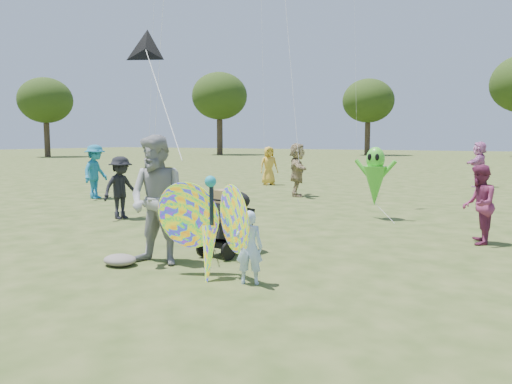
% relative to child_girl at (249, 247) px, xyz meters
% --- Properties ---
extents(ground, '(160.00, 160.00, 0.00)m').
position_rel_child_girl_xyz_m(ground, '(-0.35, -0.35, -0.50)').
color(ground, '#51592B').
rests_on(ground, ground).
extents(child_girl, '(0.43, 0.36, 0.99)m').
position_rel_child_girl_xyz_m(child_girl, '(0.00, 0.00, 0.00)').
color(child_girl, '#B4D2FF').
rests_on(child_girl, ground).
extents(adult_man, '(1.05, 0.86, 1.99)m').
position_rel_child_girl_xyz_m(adult_man, '(-1.75, 0.22, 0.50)').
color(adult_man, '#949599').
rests_on(adult_man, ground).
extents(grey_bag, '(0.53, 0.44, 0.17)m').
position_rel_child_girl_xyz_m(grey_bag, '(-2.22, -0.14, -0.41)').
color(grey_bag, slate).
rests_on(grey_bag, ground).
extents(crowd_b, '(0.71, 1.05, 1.51)m').
position_rel_child_girl_xyz_m(crowd_b, '(-5.45, 3.17, 0.26)').
color(crowd_b, black).
rests_on(crowd_b, ground).
extents(crowd_d, '(1.24, 1.71, 1.79)m').
position_rel_child_girl_xyz_m(crowd_d, '(-3.77, 9.60, 0.40)').
color(crowd_d, '#9C8560').
rests_on(crowd_d, ground).
extents(crowd_e, '(0.65, 0.78, 1.47)m').
position_rel_child_girl_xyz_m(crowd_e, '(2.36, 4.29, 0.24)').
color(crowd_e, '#7C2950').
rests_on(crowd_e, ground).
extents(crowd_g, '(0.90, 0.93, 1.61)m').
position_rel_child_girl_xyz_m(crowd_g, '(-6.55, 12.77, 0.31)').
color(crowd_g, gold).
rests_on(crowd_g, ground).
extents(crowd_i, '(0.90, 1.25, 1.74)m').
position_rel_child_girl_xyz_m(crowd_i, '(-9.16, 5.78, 0.37)').
color(crowd_i, '#1B6F96').
rests_on(crowd_i, ground).
extents(crowd_j, '(0.80, 1.76, 1.82)m').
position_rel_child_girl_xyz_m(crowd_j, '(1.18, 16.17, 0.42)').
color(crowd_j, '#C571B4').
rests_on(crowd_j, ground).
extents(jogging_stroller, '(0.63, 1.10, 1.09)m').
position_rel_child_girl_xyz_m(jogging_stroller, '(-1.19, 1.35, 0.12)').
color(jogging_stroller, black).
rests_on(jogging_stroller, ground).
extents(butterfly_kite, '(1.74, 0.75, 1.63)m').
position_rel_child_girl_xyz_m(butterfly_kite, '(-0.61, -0.03, 0.20)').
color(butterfly_kite, '#F24E26').
rests_on(butterfly_kite, ground).
extents(delta_kite_rig, '(2.35, 1.69, 2.41)m').
position_rel_child_girl_xyz_m(delta_kite_rig, '(-3.22, 1.67, 3.08)').
color(delta_kite_rig, black).
rests_on(delta_kite_rig, ground).
extents(alien_kite, '(1.12, 0.69, 1.74)m').
position_rel_child_girl_xyz_m(alien_kite, '(-0.12, 6.16, 0.47)').
color(alien_kite, green).
rests_on(alien_kite, ground).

